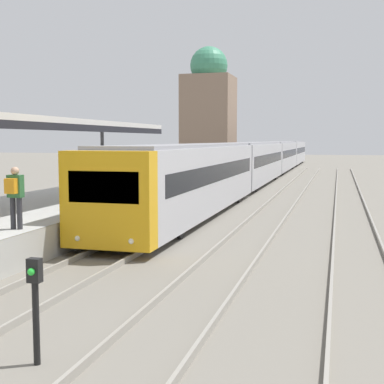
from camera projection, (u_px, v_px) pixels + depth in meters
person_on_platform at (15, 192)px, 14.12m from camera, size 0.40×0.40×1.66m
train_near at (266, 158)px, 47.67m from camera, size 2.72×68.63×3.15m
signal_post_near at (35, 298)px, 7.86m from camera, size 0.20×0.21×1.61m
distant_domed_building at (209, 112)px, 60.73m from camera, size 5.50×5.50×13.80m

